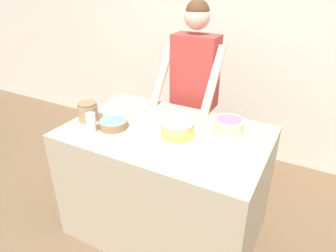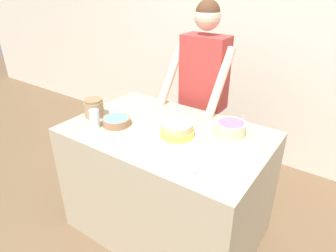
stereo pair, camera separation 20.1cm
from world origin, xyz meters
name	(u,v)px [view 1 (the left image)]	position (x,y,z in m)	size (l,w,h in m)	color
wall_back	(235,38)	(0.00, 1.96, 1.30)	(10.00, 0.05, 2.60)	beige
counter	(166,183)	(0.00, 0.46, 0.45)	(1.42, 0.91, 0.91)	tan
person_baker	(194,82)	(-0.09, 1.13, 1.05)	(0.52, 0.47, 1.72)	#2D2D38
cake	(177,130)	(0.11, 0.42, 0.96)	(0.36, 0.36, 0.12)	silver
frosting_bowl_blue	(113,124)	(-0.35, 0.33, 0.94)	(0.20, 0.20, 0.13)	#936B4C
frosting_bowl_purple	(229,125)	(0.39, 0.66, 0.96)	(0.21, 0.21, 0.17)	beige
drinking_glass	(91,122)	(-0.45, 0.21, 0.97)	(0.07, 0.07, 0.13)	silver
ceramic_plate	(187,165)	(0.31, 0.14, 0.91)	(0.23, 0.23, 0.01)	silver
stoneware_jar	(88,112)	(-0.60, 0.34, 0.97)	(0.15, 0.15, 0.14)	#9E7F5B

